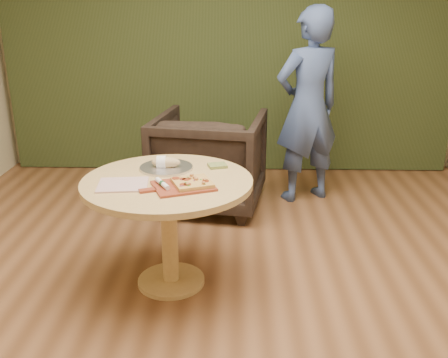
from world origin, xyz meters
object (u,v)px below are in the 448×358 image
Objects in this scene: bread_roll at (165,162)px; flatbread_pizza at (192,182)px; pedestal_table at (168,200)px; cutlery_roll at (162,184)px; serving_tray at (166,167)px; armchair at (210,156)px; person_standing at (308,107)px; pizza_paddle at (182,186)px.

flatbread_pizza is at bearing -57.63° from bread_roll.
cutlery_roll reaches higher than pedestal_table.
cutlery_roll reaches higher than serving_tray.
serving_tray is at bearing 88.55° from armchair.
bread_roll is 0.11× the size of person_standing.
flatbread_pizza reaches higher than serving_tray.
cutlery_roll is 1.58m from armchair.
armchair is at bearing 52.50° from cutlery_roll.
cutlery_roll is at bearing 167.61° from pizza_paddle.
person_standing is (1.09, 1.73, 0.11)m from cutlery_roll.
armchair reaches higher than cutlery_roll.
pizza_paddle is 0.38m from serving_tray.
person_standing reaches higher than armchair.
bread_roll is at bearing 91.71° from pizza_paddle.
bread_roll is at bearing 65.59° from cutlery_roll.
flatbread_pizza is 1.94m from person_standing.
cutlery_roll is (-0.11, -0.02, 0.02)m from pizza_paddle.
pizza_paddle is 0.12m from cutlery_roll.
serving_tray is (-0.20, 0.34, -0.02)m from flatbread_pizza.
armchair is (0.23, 1.17, -0.28)m from serving_tray.
cutlery_roll is (-0.01, -0.16, 0.17)m from pedestal_table.
pedestal_table is 0.28m from bread_roll.
person_standing is at bearing 61.71° from flatbread_pizza.
pizza_paddle is 2.60× the size of cutlery_roll.
cutlery_roll is 0.95× the size of bread_roll.
pizza_paddle is at bearing 36.53° from person_standing.
armchair is (0.02, 1.50, -0.30)m from flatbread_pizza.
armchair is at bearing 82.03° from pedestal_table.
bread_roll is at bearing 122.37° from flatbread_pizza.
flatbread_pizza is at bearing -19.85° from cutlery_roll.
serving_tray is at bearing 0.00° from bread_roll.
flatbread_pizza is at bearing 98.70° from armchair.
flatbread_pizza is (0.06, 0.01, 0.02)m from pizza_paddle.
serving_tray is 0.20× the size of person_standing.
pedestal_table is at bearing 143.89° from flatbread_pizza.
flatbread_pizza is at bearing -36.11° from pedestal_table.
serving_tray is at bearing 99.17° from pedestal_table.
armchair reaches higher than bread_roll.
armchair is at bearing -11.14° from person_standing.
cutlery_roll is at bearing 34.03° from person_standing.
cutlery_roll is 2.05m from person_standing.
pedestal_table is 1.13× the size of armchair.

